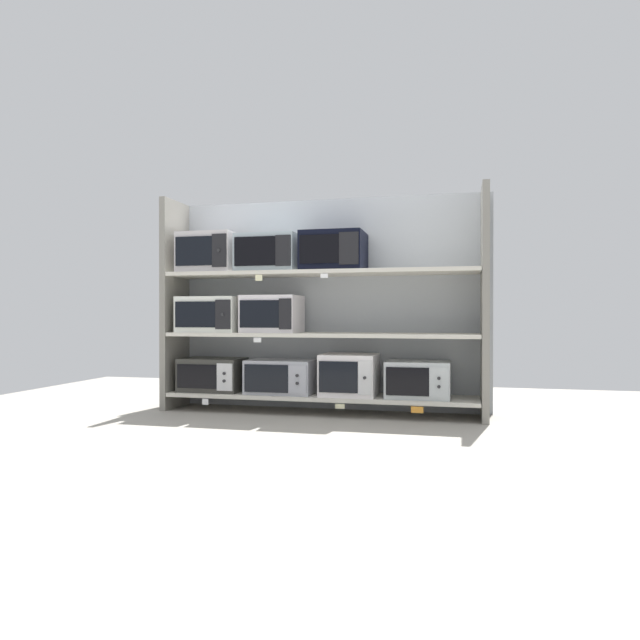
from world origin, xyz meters
The scene contains 22 objects.
ground centered at (0.00, -1.00, -0.01)m, with size 6.42×6.00×0.02m, color gray.
back_panel centered at (0.00, 0.24, 0.85)m, with size 2.62×0.04×1.71m, color #9EA3A8.
upright_left centered at (-1.24, 0.00, 0.85)m, with size 0.05×0.43×1.71m, color gray.
upright_right centered at (1.24, 0.00, 0.85)m, with size 0.05×0.43×1.71m, color gray.
shelf_0 centered at (0.00, 0.00, 0.13)m, with size 2.42×0.43×0.03m, color beige.
microwave_0 centered at (-0.90, 0.00, 0.28)m, with size 0.50×0.35×0.27m.
microwave_1 centered at (-0.31, 0.00, 0.28)m, with size 0.53×0.37×0.27m.
microwave_2 centered at (0.23, 0.00, 0.30)m, with size 0.42×0.40×0.32m.
microwave_3 centered at (0.76, 0.00, 0.28)m, with size 0.48×0.35×0.27m.
price_tag_0 centered at (-0.87, -0.22, 0.09)m, with size 0.05×0.00×0.05m, color white.
price_tag_1 centered at (0.20, -0.22, 0.09)m, with size 0.07×0.00×0.04m, color beige.
price_tag_2 centered at (0.77, -0.22, 0.09)m, with size 0.09×0.00×0.05m, color orange.
shelf_1 centered at (0.00, 0.00, 0.61)m, with size 2.42×0.43×0.03m, color beige.
microwave_4 centered at (-0.90, 0.00, 0.77)m, with size 0.49×0.41×0.29m.
microwave_5 centered at (-0.39, 0.00, 0.77)m, with size 0.44×0.37×0.29m.
price_tag_3 centered at (-0.44, -0.22, 0.57)m, with size 0.06×0.00×0.03m, color white.
shelf_2 centered at (0.00, 0.00, 1.09)m, with size 2.42×0.43×0.03m, color beige.
microwave_6 centered at (-0.92, 0.00, 1.27)m, with size 0.46×0.39×0.32m.
microwave_7 centered at (-0.41, 0.00, 1.25)m, with size 0.48×0.40×0.29m.
microwave_8 centered at (0.11, 0.00, 1.26)m, with size 0.48×0.42×0.30m.
price_tag_4 centered at (-0.43, -0.22, 1.05)m, with size 0.05×0.00×0.05m, color beige.
price_tag_5 centered at (0.09, -0.22, 1.06)m, with size 0.06×0.00×0.03m, color white.
Camera 1 is at (1.07, -4.43, 0.76)m, focal length 32.81 mm.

